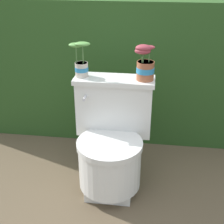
% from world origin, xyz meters
% --- Properties ---
extents(ground_plane, '(12.00, 12.00, 0.00)m').
position_xyz_m(ground_plane, '(0.00, 0.00, 0.00)').
color(ground_plane, brown).
extents(hedge_backdrop, '(3.08, 0.96, 1.15)m').
position_xyz_m(hedge_backdrop, '(0.00, 1.15, 0.57)').
color(hedge_backdrop, '#284C1E').
rests_on(hedge_backdrop, ground).
extents(toilet, '(0.52, 0.53, 0.73)m').
position_xyz_m(toilet, '(-0.08, 0.13, 0.33)').
color(toilet, white).
rests_on(toilet, ground).
extents(potted_plant_left, '(0.14, 0.09, 0.23)m').
position_xyz_m(potted_plant_left, '(-0.29, 0.27, 0.82)').
color(potted_plant_left, beige).
rests_on(potted_plant_left, toilet).
extents(potted_plant_midleft, '(0.13, 0.11, 0.23)m').
position_xyz_m(potted_plant_midleft, '(0.11, 0.26, 0.83)').
color(potted_plant_midleft, '#9E5638').
rests_on(potted_plant_midleft, toilet).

